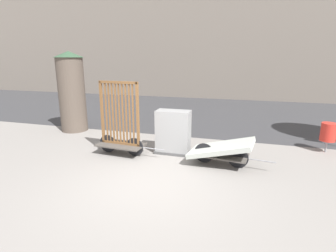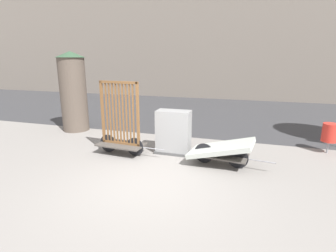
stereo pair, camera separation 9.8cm
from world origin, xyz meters
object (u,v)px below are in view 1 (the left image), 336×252
(bike_cart_with_bedframe, at_px, (120,130))
(utility_cabinet, at_px, (173,133))
(advertising_column, at_px, (72,91))
(trash_bin, at_px, (328,132))
(bike_cart_with_mattress, at_px, (221,149))

(bike_cart_with_bedframe, height_order, utility_cabinet, bike_cart_with_bedframe)
(utility_cabinet, relative_size, advertising_column, 0.43)
(bike_cart_with_bedframe, height_order, advertising_column, advertising_column)
(advertising_column, bearing_deg, bike_cart_with_bedframe, -32.78)
(trash_bin, bearing_deg, bike_cart_with_bedframe, -161.98)
(bike_cart_with_mattress, distance_m, utility_cabinet, 1.62)
(utility_cabinet, height_order, trash_bin, utility_cabinet)
(trash_bin, bearing_deg, bike_cart_with_mattress, -147.27)
(bike_cart_with_mattress, xyz_separation_m, utility_cabinet, (-1.50, 0.56, 0.18))
(bike_cart_with_bedframe, relative_size, utility_cabinet, 1.66)
(advertising_column, bearing_deg, utility_cabinet, -17.18)
(utility_cabinet, distance_m, advertising_column, 4.90)
(bike_cart_with_bedframe, xyz_separation_m, advertising_column, (-3.08, 1.98, 0.83))
(bike_cart_with_bedframe, distance_m, trash_bin, 6.41)
(bike_cart_with_mattress, bearing_deg, bike_cart_with_bedframe, -172.70)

